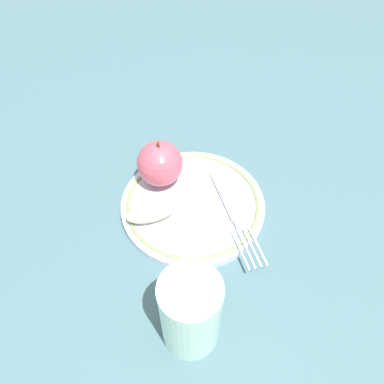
% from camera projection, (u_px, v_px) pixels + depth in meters
% --- Properties ---
extents(ground_plane, '(2.00, 2.00, 0.00)m').
position_uv_depth(ground_plane, '(195.00, 203.00, 0.56)').
color(ground_plane, '#406067').
extents(plate, '(0.21, 0.21, 0.01)m').
position_uv_depth(plate, '(192.00, 204.00, 0.55)').
color(plate, silver).
rests_on(plate, ground_plane).
extents(apple_red_whole, '(0.07, 0.07, 0.08)m').
position_uv_depth(apple_red_whole, '(160.00, 164.00, 0.54)').
color(apple_red_whole, '#C74C5C').
rests_on(apple_red_whole, plate).
extents(apple_slice_front, '(0.07, 0.07, 0.02)m').
position_uv_depth(apple_slice_front, '(151.00, 212.00, 0.51)').
color(apple_slice_front, beige).
rests_on(apple_slice_front, plate).
extents(fork, '(0.14, 0.12, 0.00)m').
position_uv_depth(fork, '(233.00, 213.00, 0.52)').
color(fork, silver).
rests_on(fork, plate).
extents(drinking_glass, '(0.06, 0.06, 0.11)m').
position_uv_depth(drinking_glass, '(190.00, 313.00, 0.39)').
color(drinking_glass, silver).
rests_on(drinking_glass, ground_plane).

